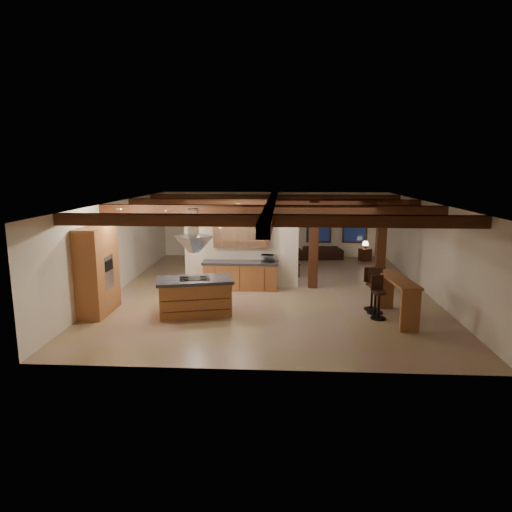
# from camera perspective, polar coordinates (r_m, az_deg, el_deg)

# --- Properties ---
(ground) EXTENTS (12.00, 12.00, 0.00)m
(ground) POSITION_cam_1_polar(r_m,az_deg,el_deg) (15.00, 1.84, -4.34)
(ground) COLOR tan
(ground) RESTS_ON ground
(room_walls) EXTENTS (12.00, 12.00, 12.00)m
(room_walls) POSITION_cam_1_polar(r_m,az_deg,el_deg) (14.63, 1.88, 2.41)
(room_walls) COLOR silver
(room_walls) RESTS_ON ground
(ceiling_beams) EXTENTS (10.00, 12.00, 0.28)m
(ceiling_beams) POSITION_cam_1_polar(r_m,az_deg,el_deg) (14.52, 1.90, 6.23)
(ceiling_beams) COLOR #36190D
(ceiling_beams) RESTS_ON room_walls
(timber_posts) EXTENTS (2.50, 0.30, 2.90)m
(timber_posts) POSITION_cam_1_polar(r_m,az_deg,el_deg) (15.28, 11.35, 2.50)
(timber_posts) COLOR #36190D
(timber_posts) RESTS_ON ground
(partition_wall) EXTENTS (3.80, 0.18, 2.20)m
(partition_wall) POSITION_cam_1_polar(r_m,az_deg,el_deg) (15.30, -1.84, 0.19)
(partition_wall) COLOR silver
(partition_wall) RESTS_ON ground
(pantry_cabinet) EXTENTS (0.67, 1.60, 2.40)m
(pantry_cabinet) POSITION_cam_1_polar(r_m,az_deg,el_deg) (13.18, -19.19, -1.73)
(pantry_cabinet) COLOR #945A2F
(pantry_cabinet) RESTS_ON ground
(back_counter) EXTENTS (2.50, 0.66, 0.94)m
(back_counter) POSITION_cam_1_polar(r_m,az_deg,el_deg) (15.05, -1.95, -2.42)
(back_counter) COLOR #945A2F
(back_counter) RESTS_ON ground
(upper_display_cabinet) EXTENTS (1.80, 0.36, 0.95)m
(upper_display_cabinet) POSITION_cam_1_polar(r_m,az_deg,el_deg) (14.99, -1.92, 2.88)
(upper_display_cabinet) COLOR #945A2F
(upper_display_cabinet) RESTS_ON partition_wall
(range_hood) EXTENTS (1.10, 1.10, 1.40)m
(range_hood) POSITION_cam_1_polar(r_m,az_deg,el_deg) (12.34, -7.77, 0.72)
(range_hood) COLOR silver
(range_hood) RESTS_ON room_walls
(back_windows) EXTENTS (2.70, 0.07, 1.70)m
(back_windows) POSITION_cam_1_polar(r_m,az_deg,el_deg) (20.69, 10.10, 3.97)
(back_windows) COLOR #36190D
(back_windows) RESTS_ON room_walls
(framed_art) EXTENTS (0.65, 0.05, 0.85)m
(framed_art) POSITION_cam_1_polar(r_m,az_deg,el_deg) (20.61, -1.88, 4.66)
(framed_art) COLOR #36190D
(framed_art) RESTS_ON room_walls
(recessed_cans) EXTENTS (3.16, 2.46, 0.03)m
(recessed_cans) POSITION_cam_1_polar(r_m,az_deg,el_deg) (12.91, -9.69, 5.98)
(recessed_cans) COLOR silver
(recessed_cans) RESTS_ON room_walls
(kitchen_island) EXTENTS (2.24, 1.54, 1.01)m
(kitchen_island) POSITION_cam_1_polar(r_m,az_deg,el_deg) (12.63, -7.63, -4.97)
(kitchen_island) COLOR #945A2F
(kitchen_island) RESTS_ON ground
(dining_table) EXTENTS (2.11, 1.28, 0.71)m
(dining_table) POSITION_cam_1_polar(r_m,az_deg,el_deg) (17.23, 1.41, -1.11)
(dining_table) COLOR #381E0E
(dining_table) RESTS_ON ground
(sofa) EXTENTS (2.11, 1.00, 0.59)m
(sofa) POSITION_cam_1_polar(r_m,az_deg,el_deg) (20.36, 7.89, 0.50)
(sofa) COLOR black
(sofa) RESTS_ON ground
(microwave) EXTENTS (0.47, 0.36, 0.24)m
(microwave) POSITION_cam_1_polar(r_m,az_deg,el_deg) (14.87, 1.49, -0.28)
(microwave) COLOR silver
(microwave) RESTS_ON back_counter
(bar_counter) EXTENTS (0.74, 2.16, 1.11)m
(bar_counter) POSITION_cam_1_polar(r_m,az_deg,el_deg) (12.61, 17.23, -4.26)
(bar_counter) COLOR #945A2F
(bar_counter) RESTS_ON ground
(side_table) EXTENTS (0.55, 0.55, 0.53)m
(side_table) POSITION_cam_1_polar(r_m,az_deg,el_deg) (20.30, 13.46, 0.17)
(side_table) COLOR #36190D
(side_table) RESTS_ON ground
(table_lamp) EXTENTS (0.27, 0.27, 0.32)m
(table_lamp) POSITION_cam_1_polar(r_m,az_deg,el_deg) (20.21, 13.52, 1.54)
(table_lamp) COLOR black
(table_lamp) RESTS_ON side_table
(bar_stool_a) EXTENTS (0.41, 0.43, 1.15)m
(bar_stool_a) POSITION_cam_1_polar(r_m,az_deg,el_deg) (12.55, 15.06, -4.99)
(bar_stool_a) COLOR black
(bar_stool_a) RESTS_ON ground
(bar_stool_b) EXTENTS (0.43, 0.45, 1.19)m
(bar_stool_b) POSITION_cam_1_polar(r_m,az_deg,el_deg) (13.30, 14.24, -3.97)
(bar_stool_b) COLOR black
(bar_stool_b) RESTS_ON ground
(bar_stool_c) EXTENTS (0.43, 0.44, 1.24)m
(bar_stool_c) POSITION_cam_1_polar(r_m,az_deg,el_deg) (13.01, 14.71, -4.21)
(bar_stool_c) COLOR black
(bar_stool_c) RESTS_ON ground
(dining_chairs) EXTENTS (2.48, 2.48, 1.23)m
(dining_chairs) POSITION_cam_1_polar(r_m,az_deg,el_deg) (17.17, 1.42, -0.23)
(dining_chairs) COLOR #36190D
(dining_chairs) RESTS_ON ground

